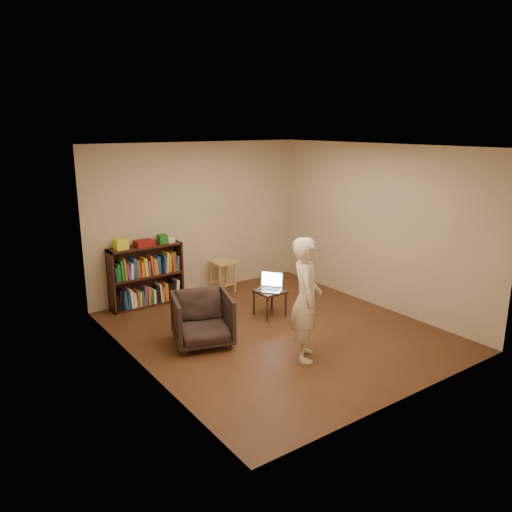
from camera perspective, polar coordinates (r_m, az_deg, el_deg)
floor at (r=7.26m, az=2.34°, el=-8.54°), size 4.50×4.50×0.00m
ceiling at (r=6.67m, az=2.58°, el=12.42°), size 4.50×4.50×0.00m
wall_back at (r=8.70m, az=-6.66°, el=4.27°), size 4.00×0.00×4.00m
wall_left at (r=5.88m, az=-13.16°, el=-1.14°), size 0.00×4.50×4.50m
wall_right at (r=8.20m, az=13.60°, el=3.31°), size 0.00×4.50×4.50m
bookshelf at (r=8.32m, az=-12.43°, el=-2.58°), size 1.20×0.30×1.00m
box_yellow at (r=7.99m, az=-15.17°, el=1.30°), size 0.21×0.16×0.16m
red_cloth at (r=8.12m, az=-12.66°, el=1.43°), size 0.30×0.22×0.10m
box_green at (r=8.27m, az=-10.65°, el=1.93°), size 0.14×0.14×0.14m
box_white at (r=8.30m, az=-9.71°, el=1.84°), size 0.12×0.12×0.09m
stool at (r=8.78m, az=-3.81°, el=-1.24°), size 0.39×0.39×0.56m
armchair at (r=6.76m, az=-6.13°, el=-7.22°), size 0.95×0.97×0.70m
side_table at (r=7.69m, az=1.58°, el=-4.42°), size 0.40×0.40×0.41m
laptop at (r=7.67m, az=1.64°, el=-3.44°), size 0.45×0.46×0.27m
person at (r=6.21m, az=5.73°, el=-4.94°), size 0.64×0.69×1.57m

